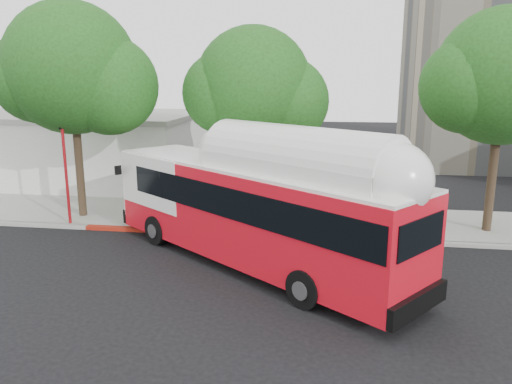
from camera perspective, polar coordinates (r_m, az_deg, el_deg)
ground at (r=17.03m, az=-0.07°, el=-9.26°), size 120.00×120.00×0.00m
sidewalk at (r=23.11m, az=2.34°, el=-3.03°), size 60.00×5.00×0.15m
curb_strip at (r=20.64m, az=1.55°, el=-5.01°), size 60.00×0.30×0.15m
red_curb_segment at (r=21.19m, az=-6.55°, el=-4.59°), size 10.00×0.32×0.16m
street_tree_left at (r=23.78m, az=-19.20°, el=12.66°), size 6.67×5.80×9.74m
street_tree_mid at (r=21.85m, az=0.77°, el=11.56°), size 5.75×5.00×8.62m
low_commercial_bldg at (r=34.08m, az=-20.33°, el=4.94°), size 16.20×10.20×4.25m
transit_bus at (r=17.20m, az=-0.36°, el=-2.40°), size 12.19×10.23×4.03m
signal_pole at (r=23.11m, az=-20.88°, el=1.90°), size 0.13×0.43×4.57m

